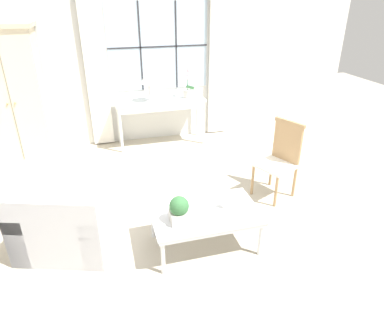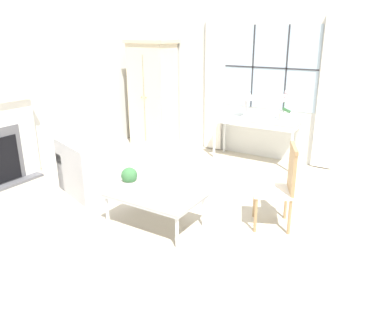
% 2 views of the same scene
% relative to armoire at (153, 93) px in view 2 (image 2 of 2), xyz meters
% --- Properties ---
extents(ground_plane, '(14.00, 14.00, 0.00)m').
position_rel_armoire_xyz_m(ground_plane, '(2.27, -2.66, -1.03)').
color(ground_plane, '#B2A893').
extents(wall_back_windowed, '(7.20, 0.14, 2.80)m').
position_rel_armoire_xyz_m(wall_back_windowed, '(2.27, 0.36, 0.36)').
color(wall_back_windowed, silver).
rests_on(wall_back_windowed, ground_plane).
extents(wall_left, '(0.06, 7.20, 2.80)m').
position_rel_armoire_xyz_m(wall_left, '(-0.76, -2.06, 0.37)').
color(wall_left, silver).
rests_on(wall_left, ground_plane).
extents(armoire, '(0.91, 0.63, 2.06)m').
position_rel_armoire_xyz_m(armoire, '(0.00, 0.00, 0.00)').
color(armoire, beige).
rests_on(armoire, ground_plane).
extents(console_table, '(1.50, 0.50, 0.80)m').
position_rel_armoire_xyz_m(console_table, '(2.21, 0.03, -0.32)').
color(console_table, silver).
rests_on(console_table, ground_plane).
extents(table_lamp, '(0.30, 0.30, 0.48)m').
position_rel_armoire_xyz_m(table_lamp, '(2.03, -0.03, 0.14)').
color(table_lamp, silver).
rests_on(table_lamp, console_table).
extents(potted_orchid, '(0.19, 0.15, 0.52)m').
position_rel_armoire_xyz_m(potted_orchid, '(2.69, 0.01, -0.05)').
color(potted_orchid, '#BCB7AD').
rests_on(potted_orchid, console_table).
extents(armchair_upholstered, '(1.17, 1.17, 0.76)m').
position_rel_armoire_xyz_m(armchair_upholstered, '(0.78, -2.37, -0.77)').
color(armchair_upholstered, '#B2B2B7').
rests_on(armchair_upholstered, ground_plane).
extents(side_chair_wooden, '(0.58, 0.58, 0.99)m').
position_rel_armoire_xyz_m(side_chair_wooden, '(3.38, -2.04, -0.48)').
color(side_chair_wooden, white).
rests_on(side_chair_wooden, ground_plane).
extents(coffee_table, '(1.10, 0.67, 0.43)m').
position_rel_armoire_xyz_m(coffee_table, '(2.13, -2.81, -0.64)').
color(coffee_table, silver).
rests_on(coffee_table, ground_plane).
extents(potted_plant_small, '(0.19, 0.19, 0.27)m').
position_rel_armoire_xyz_m(potted_plant_small, '(1.84, -2.90, -0.47)').
color(potted_plant_small, '#BCB7AD').
rests_on(potted_plant_small, coffee_table).
extents(pillar_candle, '(0.10, 0.10, 0.14)m').
position_rel_armoire_xyz_m(pillar_candle, '(2.35, -2.81, -0.54)').
color(pillar_candle, silver).
rests_on(pillar_candle, coffee_table).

